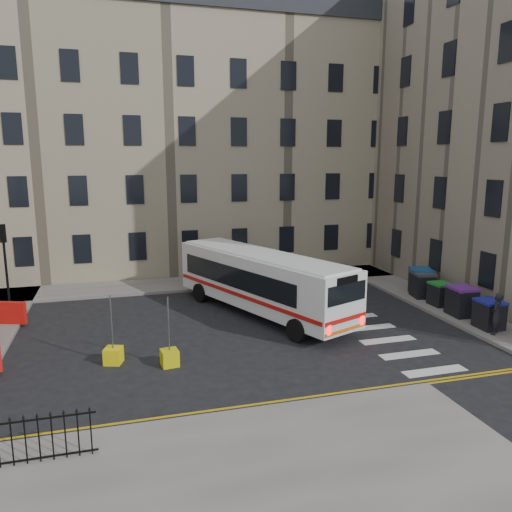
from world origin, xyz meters
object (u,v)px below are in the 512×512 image
wheelie_bin_d (423,285)px  pedestrian (496,314)px  wheelie_bin_e (420,281)px  bollard_yellow (113,356)px  bollard_chevron (170,358)px  wheelie_bin_c (440,294)px  wheelie_bin_b (462,301)px  bus (261,280)px  wheelie_bin_a (489,314)px

wheelie_bin_d → pedestrian: pedestrian is taller
wheelie_bin_d → wheelie_bin_e: 0.59m
bollard_yellow → bollard_chevron: 2.12m
wheelie_bin_c → bollard_chevron: bearing=-167.5°
pedestrian → bollard_yellow: pedestrian is taller
bollard_chevron → wheelie_bin_c: bearing=14.0°
wheelie_bin_b → pedestrian: size_ratio=0.78×
bus → wheelie_bin_d: bearing=-22.2°
wheelie_bin_a → wheelie_bin_b: (0.04, 1.87, 0.06)m
wheelie_bin_e → pedestrian: (-0.66, -6.37, 0.18)m
bus → wheelie_bin_e: (9.20, 0.58, -0.84)m
wheelie_bin_b → wheelie_bin_c: 1.70m
pedestrian → bollard_chevron: pedestrian is taller
wheelie_bin_d → pedestrian: bearing=-83.5°
wheelie_bin_e → pedestrian: pedestrian is taller
pedestrian → bollard_chevron: size_ratio=2.94×
bollard_yellow → wheelie_bin_e: bearing=16.6°
bollard_chevron → wheelie_bin_d: bearing=19.9°
wheelie_bin_e → bollard_chevron: bearing=-137.6°
wheelie_bin_c → bollard_chevron: 14.30m
wheelie_bin_a → bollard_chevron: 13.78m
wheelie_bin_b → bollard_yellow: bearing=-173.3°
wheelie_bin_c → bollard_yellow: 16.07m
wheelie_bin_a → wheelie_bin_b: size_ratio=0.91×
wheelie_bin_b → bollard_chevron: bearing=-169.6°
wheelie_bin_b → wheelie_bin_d: bearing=91.3°
bollard_chevron → wheelie_bin_b: bearing=7.3°
bollard_chevron → bus: bearing=45.3°
bus → bollard_chevron: bearing=-157.1°
bus → wheelie_bin_e: size_ratio=6.89×
wheelie_bin_c → bollard_yellow: (-15.84, -2.69, -0.43)m
bollard_chevron → bollard_yellow: bearing=158.4°
wheelie_bin_a → wheelie_bin_d: (0.14, 5.13, 0.04)m
wheelie_bin_a → bollard_chevron: (-13.77, 0.09, -0.48)m
bus → wheelie_bin_b: 9.48m
wheelie_bin_b → pedestrian: pedestrian is taller
wheelie_bin_e → pedestrian: size_ratio=0.90×
wheelie_bin_a → wheelie_bin_c: 3.57m
wheelie_bin_d → bollard_chevron: size_ratio=2.29×
bus → wheelie_bin_c: bearing=-32.2°
wheelie_bin_c → bollard_yellow: wheelie_bin_c is taller
bus → pedestrian: size_ratio=6.16×
pedestrian → bollard_chevron: (-13.49, 0.79, -0.73)m
wheelie_bin_b → bollard_chevron: size_ratio=2.30×
wheelie_bin_b → wheelie_bin_c: (0.05, 1.70, -0.12)m
wheelie_bin_e → bollard_chevron: wheelie_bin_e is taller
wheelie_bin_a → wheelie_bin_c: (0.10, 3.56, -0.05)m
wheelie_bin_a → bollard_yellow: bearing=178.8°
wheelie_bin_d → bollard_yellow: size_ratio=2.29×
bus → bollard_yellow: bus is taller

